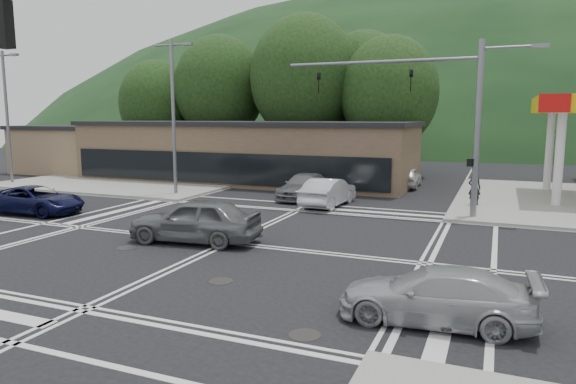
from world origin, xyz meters
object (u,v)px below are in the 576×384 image
at_px(car_queue_a, 328,192).
at_px(car_queue_b, 407,177).
at_px(car_silver_east, 436,295).
at_px(car_grey_center, 195,220).
at_px(car_northbound, 304,186).
at_px(car_blue_west, 35,200).
at_px(pedestrian, 474,188).

distance_m(car_queue_a, car_queue_b, 9.13).
height_order(car_silver_east, car_queue_a, car_queue_a).
xyz_separation_m(car_grey_center, car_silver_east, (9.19, -4.40, -0.20)).
distance_m(car_grey_center, car_northbound, 11.20).
bearing_deg(car_queue_b, car_queue_a, 71.60).
bearing_deg(car_queue_a, car_silver_east, 120.39).
xyz_separation_m(car_blue_west, car_silver_east, (19.46, -6.31, -0.03)).
relative_size(car_queue_b, pedestrian, 2.36).
relative_size(car_grey_center, car_silver_east, 1.12).
distance_m(car_silver_east, car_queue_a, 15.39).
height_order(car_grey_center, pedestrian, pedestrian).
xyz_separation_m(car_blue_west, pedestrian, (19.54, 9.81, 0.34)).
bearing_deg(car_queue_a, car_blue_west, 34.01).
xyz_separation_m(car_blue_west, car_queue_a, (12.46, 7.39, 0.07)).
height_order(car_queue_b, car_northbound, car_northbound).
height_order(car_queue_a, car_queue_b, car_queue_a).
xyz_separation_m(car_blue_west, car_northbound, (10.40, 9.29, 0.03)).
bearing_deg(car_northbound, car_grey_center, -89.88).
bearing_deg(pedestrian, car_queue_a, 14.79).
distance_m(car_silver_east, pedestrian, 16.13).
height_order(car_grey_center, car_queue_b, car_grey_center).
bearing_deg(car_blue_west, car_silver_east, -112.25).
relative_size(car_blue_west, car_silver_east, 1.09).
height_order(car_grey_center, car_queue_a, car_grey_center).
bearing_deg(car_blue_west, car_grey_center, -104.82).
relative_size(car_queue_a, car_northbound, 0.93).
bearing_deg(car_silver_east, pedestrian, 176.60).
height_order(car_queue_a, car_northbound, car_queue_a).
distance_m(car_blue_west, pedestrian, 21.87).
distance_m(car_blue_west, car_northbound, 13.94).
distance_m(car_blue_west, car_queue_b, 22.08).
relative_size(car_silver_east, pedestrian, 2.58).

